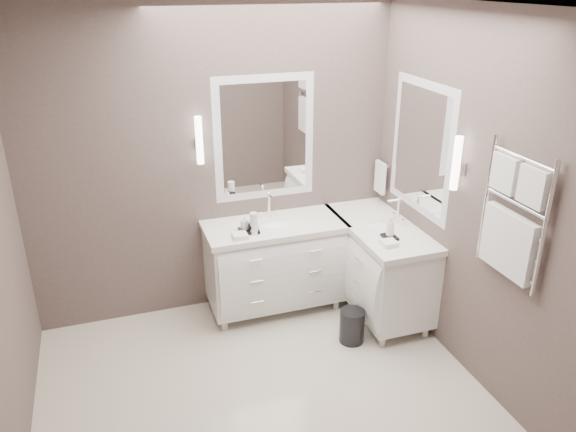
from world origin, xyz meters
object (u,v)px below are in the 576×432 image
object	(u,v)px
towel_ladder	(512,222)
waste_bin	(352,326)
vanity_back	(275,260)
vanity_right	(378,262)

from	to	relation	value
towel_ladder	waste_bin	world-z (taller)	towel_ladder
towel_ladder	waste_bin	bearing A→B (deg)	125.65
vanity_back	vanity_right	bearing A→B (deg)	-20.38
vanity_back	towel_ladder	size ratio (longest dim) A/B	1.38
vanity_back	towel_ladder	xyz separation A→B (m)	(1.10, -1.63, 0.91)
vanity_right	towel_ladder	world-z (taller)	towel_ladder
vanity_back	towel_ladder	world-z (taller)	towel_ladder
vanity_right	waste_bin	xyz separation A→B (m)	(-0.43, -0.39, -0.34)
vanity_right	towel_ladder	distance (m)	1.60
vanity_right	waste_bin	size ratio (longest dim) A/B	4.24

